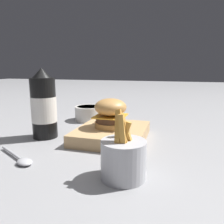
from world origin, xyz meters
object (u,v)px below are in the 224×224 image
side_bowl (89,113)px  spoon (21,160)px  serving_board (112,133)px  fries_basket (123,158)px  ketchup_bottle (44,106)px  burger (111,113)px

side_bowl → spoon: side_bowl is taller
serving_board → fries_basket: (0.23, 0.09, 0.02)m
side_bowl → spoon: (0.44, 0.01, -0.02)m
ketchup_bottle → side_bowl: (-0.26, 0.05, -0.07)m
serving_board → burger: burger is taller
side_bowl → burger: bearing=37.7°
burger → ketchup_bottle: (0.05, -0.20, 0.02)m
serving_board → burger: 0.06m
serving_board → side_bowl: bearing=-142.1°
ketchup_bottle → spoon: 0.21m
serving_board → burger: (-0.01, -0.01, 0.06)m
ketchup_bottle → spoon: bearing=16.1°
fries_basket → spoon: size_ratio=0.97×
burger → spoon: size_ratio=0.68×
burger → spoon: bearing=-32.9°
serving_board → ketchup_bottle: (0.04, -0.21, 0.08)m
fries_basket → side_bowl: 0.51m
serving_board → side_bowl: 0.27m
burger → fries_basket: size_ratio=0.70×
ketchup_bottle → burger: bearing=103.8°
ketchup_bottle → spoon: ketchup_bottle is taller
fries_basket → spoon: bearing=-90.9°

